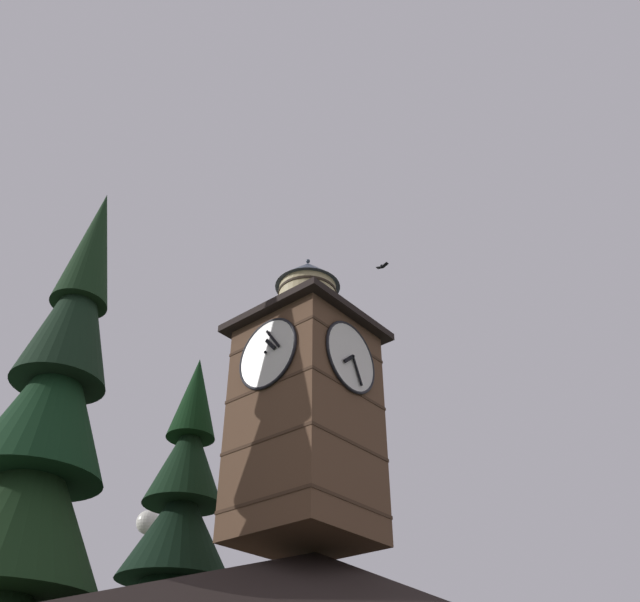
% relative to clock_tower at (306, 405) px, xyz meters
% --- Properties ---
extents(clock_tower, '(4.33, 4.33, 10.38)m').
position_rel_clock_tower_xyz_m(clock_tower, '(0.00, 0.00, 0.00)').
color(clock_tower, brown).
rests_on(clock_tower, building_main).
extents(pine_tree_behind, '(5.80, 5.80, 14.84)m').
position_rel_clock_tower_xyz_m(pine_tree_behind, '(-0.06, -5.77, -4.99)').
color(pine_tree_behind, '#473323').
rests_on(pine_tree_behind, ground_plane).
extents(pine_tree_aside, '(5.36, 5.36, 17.66)m').
position_rel_clock_tower_xyz_m(pine_tree_aside, '(6.53, -3.58, -3.61)').
color(pine_tree_aside, '#473323').
rests_on(pine_tree_aside, ground_plane).
extents(moon, '(1.92, 1.92, 1.92)m').
position_rel_clock_tower_xyz_m(moon, '(-18.24, -33.22, 6.77)').
color(moon, silver).
extents(flying_bird_high, '(0.24, 0.61, 0.14)m').
position_rel_clock_tower_xyz_m(flying_bird_high, '(-5.37, -0.22, 9.05)').
color(flying_bird_high, black).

